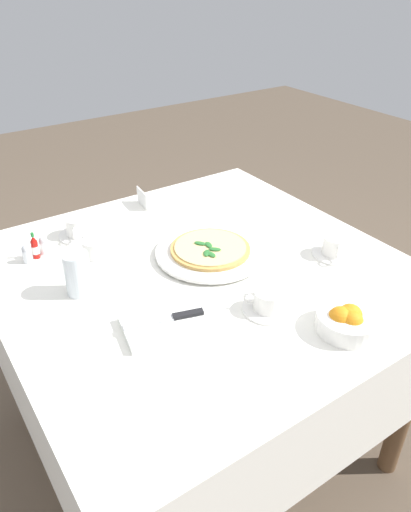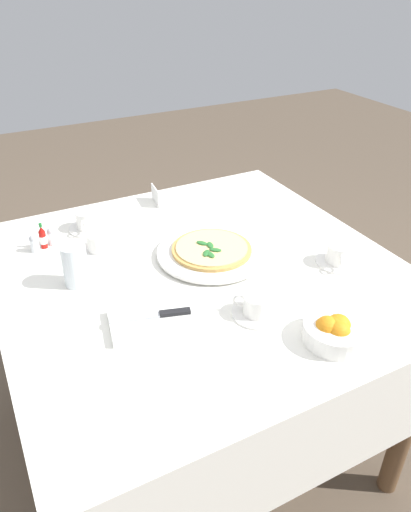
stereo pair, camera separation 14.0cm
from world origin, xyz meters
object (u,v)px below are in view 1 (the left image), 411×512
Objects in this scene: coffee_cup_near_left at (78,228)px; water_glass_center_back at (78,275)px; napkin_folded at (169,323)px; coffee_cup_left_edge at (96,249)px; hot_sauce_bottle at (35,248)px; coffee_cup_near_right at (335,247)px; citrus_bowl at (347,320)px; pizza_plate at (210,252)px; dinner_knife at (168,318)px; salt_shaker at (27,255)px; menu_card at (142,198)px; coffee_cup_right_edge at (268,302)px; pizza at (210,248)px; pepper_shaker at (44,246)px.

water_glass_center_back is (0.11, 0.29, 0.03)m from coffee_cup_near_left.
water_glass_center_back reaches higher than napkin_folded.
coffee_cup_left_edge is 1.59× the size of hot_sauce_bottle.
coffee_cup_near_right is 0.54× the size of napkin_folded.
citrus_bowl is (-0.47, 0.50, -0.03)m from water_glass_center_back.
dinner_knife is at bearing 38.13° from pizza_plate.
salt_shaker is (0.46, -0.27, 0.01)m from pizza_plate.
hot_sauce_bottle is (0.17, -0.49, 0.02)m from napkin_folded.
pizza_plate is 3.59× the size of menu_card.
coffee_cup_right_edge is (0.03, 0.29, 0.01)m from pizza_plate.
pepper_shaker is at bearing -35.52° from pizza.
coffee_cup_left_edge is 1.01× the size of coffee_cup_right_edge.
coffee_cup_left_edge is 1.11× the size of water_glass_center_back.
menu_card is (-0.27, -0.23, 0.00)m from coffee_cup_left_edge.
pizza is 0.49m from pepper_shaker.
menu_card reaches higher than coffee_cup_right_edge.
coffee_cup_near_left is at bearing -65.74° from citrus_bowl.
pizza is at bearing 147.22° from hot_sauce_bottle.
water_glass_center_back is at bearing -39.51° from menu_card.
pizza_plate is 0.39m from water_glass_center_back.
menu_card is at bearing -91.41° from coffee_cup_right_edge.
coffee_cup_near_right is (-0.31, 0.20, 0.02)m from pizza_plate.
coffee_cup_right_edge reaches higher than pizza_plate.
coffee_cup_near_left is at bearing -68.22° from coffee_cup_right_edge.
pepper_shaker is (0.71, -0.49, -0.00)m from coffee_cup_near_right.
pizza_plate is 0.01m from pizza.
napkin_folded is at bearing -35.73° from citrus_bowl.
coffee_cup_near_left is 0.19m from salt_shaker.
hot_sauce_bottle reaches higher than citrus_bowl.
dinner_knife is (0.27, 0.21, 0.01)m from pizza_plate.
pizza_plate is 5.74× the size of salt_shaker.
pepper_shaker is at bearing -160.35° from salt_shaker.
coffee_cup_left_edge reaches higher than dinner_knife.
hot_sauce_bottle is 0.92× the size of menu_card.
citrus_bowl is (-0.11, 0.16, 0.00)m from coffee_cup_right_edge.
salt_shaker is 1.00× the size of pepper_shaker.
menu_card reaches higher than dinner_knife.
hot_sauce_bottle is 0.03m from pepper_shaker.
coffee_cup_right_edge is 0.49m from water_glass_center_back.
water_glass_center_back is at bearing -47.40° from dinner_knife.
citrus_bowl is at bearing 122.88° from pepper_shaker.
coffee_cup_near_right is 0.86m from pepper_shaker.
dinner_knife is (-0.12, 0.25, -0.03)m from water_glass_center_back.
water_glass_center_back is 0.79× the size of citrus_bowl.
coffee_cup_near_right reaches higher than pepper_shaker.
coffee_cup_near_left is 0.87× the size of citrus_bowl.
citrus_bowl reaches higher than coffee_cup_right_edge.
coffee_cup_right_edge is 2.31× the size of salt_shaker.
menu_card is (-0.42, -0.13, -0.00)m from hot_sauce_bottle.
coffee_cup_left_edge is 2.34× the size of pepper_shaker.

